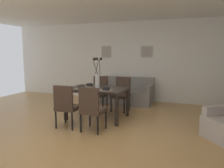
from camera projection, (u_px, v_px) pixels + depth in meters
ground_plane at (88, 131)px, 4.50m from camera, size 9.00×9.00×0.00m
back_wall_panel at (131, 61)px, 7.32m from camera, size 9.00×0.10×2.60m
ceiling_panel at (94, 1)px, 4.49m from camera, size 9.00×7.20×0.08m
dining_table at (97, 92)px, 5.28m from camera, size 1.40×0.94×0.74m
dining_chair_near_left at (66, 104)px, 4.59m from camera, size 0.46×0.46×0.92m
dining_chair_near_right at (99, 91)px, 6.22m from camera, size 0.47×0.47×0.92m
dining_chair_far_left at (92, 107)px, 4.36m from camera, size 0.46×0.46×0.92m
dining_chair_far_right at (121, 92)px, 6.01m from camera, size 0.47×0.47×0.92m
centerpiece_vase at (97, 76)px, 5.23m from camera, size 0.21×0.23×0.73m
placemat_near_left at (82, 89)px, 5.18m from camera, size 0.32×0.32×0.01m
bowl_near_left at (82, 87)px, 5.18m from camera, size 0.17×0.17×0.07m
placemat_near_right at (90, 86)px, 5.58m from camera, size 0.32×0.32×0.01m
bowl_near_right at (90, 85)px, 5.57m from camera, size 0.17×0.17×0.07m
placemat_far_left at (106, 90)px, 4.96m from camera, size 0.32×0.32×0.01m
bowl_far_left at (106, 89)px, 4.96m from camera, size 0.17×0.17×0.07m
sofa at (125, 94)px, 6.97m from camera, size 1.74×0.84×0.80m
framed_picture_left at (106, 52)px, 7.52m from camera, size 0.35×0.03×0.40m
framed_picture_center at (146, 52)px, 7.03m from camera, size 0.37×0.03×0.37m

